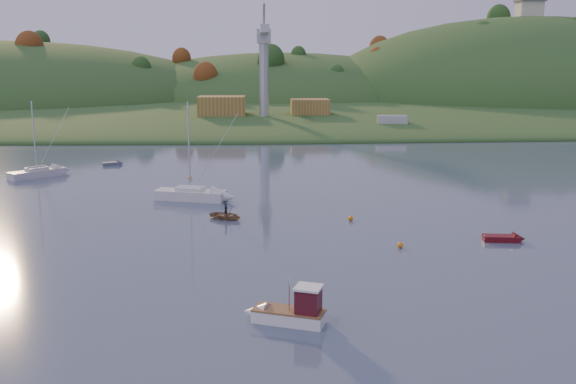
{
  "coord_description": "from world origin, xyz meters",
  "views": [
    {
      "loc": [
        -0.22,
        -29.95,
        16.06
      ],
      "look_at": [
        2.93,
        31.05,
        3.26
      ],
      "focal_mm": 40.0,
      "sensor_mm": 36.0,
      "label": 1
    }
  ],
  "objects_px": {
    "sailboat_near": "(37,172)",
    "canoe": "(226,215)",
    "fishing_boat": "(284,311)",
    "sailboat_far": "(190,194)",
    "red_tender": "(509,239)",
    "grey_dinghy": "(116,163)"
  },
  "relations": [
    {
      "from": "sailboat_near",
      "to": "canoe",
      "type": "height_order",
      "value": "sailboat_near"
    },
    {
      "from": "fishing_boat",
      "to": "sailboat_near",
      "type": "bearing_deg",
      "value": -37.78
    },
    {
      "from": "sailboat_near",
      "to": "sailboat_far",
      "type": "bearing_deg",
      "value": -79.37
    },
    {
      "from": "fishing_boat",
      "to": "sailboat_far",
      "type": "relative_size",
      "value": 0.48
    },
    {
      "from": "canoe",
      "to": "red_tender",
      "type": "bearing_deg",
      "value": -79.95
    },
    {
      "from": "red_tender",
      "to": "canoe",
      "type": "bearing_deg",
      "value": 166.97
    },
    {
      "from": "sailboat_near",
      "to": "canoe",
      "type": "bearing_deg",
      "value": -87.25
    },
    {
      "from": "canoe",
      "to": "sailboat_far",
      "type": "bearing_deg",
      "value": 56.35
    },
    {
      "from": "sailboat_far",
      "to": "red_tender",
      "type": "xyz_separation_m",
      "value": [
        30.1,
        -18.62,
        -0.47
      ]
    },
    {
      "from": "sailboat_near",
      "to": "sailboat_far",
      "type": "relative_size",
      "value": 0.92
    },
    {
      "from": "grey_dinghy",
      "to": "red_tender",
      "type": "bearing_deg",
      "value": -66.13
    },
    {
      "from": "fishing_boat",
      "to": "grey_dinghy",
      "type": "bearing_deg",
      "value": -48.87
    },
    {
      "from": "sailboat_far",
      "to": "sailboat_near",
      "type": "bearing_deg",
      "value": 161.16
    },
    {
      "from": "fishing_boat",
      "to": "canoe",
      "type": "distance_m",
      "value": 26.7
    },
    {
      "from": "fishing_boat",
      "to": "sailboat_near",
      "type": "distance_m",
      "value": 59.87
    },
    {
      "from": "red_tender",
      "to": "sailboat_near",
      "type": "bearing_deg",
      "value": 154.26
    },
    {
      "from": "canoe",
      "to": "fishing_boat",
      "type": "bearing_deg",
      "value": -139.54
    },
    {
      "from": "fishing_boat",
      "to": "grey_dinghy",
      "type": "distance_m",
      "value": 65.08
    },
    {
      "from": "fishing_boat",
      "to": "grey_dinghy",
      "type": "relative_size",
      "value": 1.62
    },
    {
      "from": "sailboat_near",
      "to": "fishing_boat",
      "type": "bearing_deg",
      "value": -102.95
    },
    {
      "from": "red_tender",
      "to": "grey_dinghy",
      "type": "relative_size",
      "value": 1.13
    },
    {
      "from": "red_tender",
      "to": "sailboat_far",
      "type": "bearing_deg",
      "value": 155.51
    }
  ]
}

